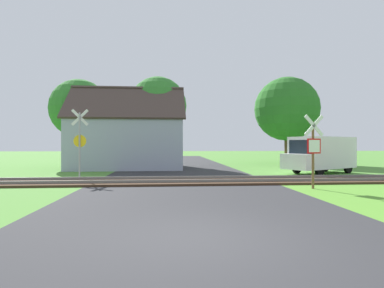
% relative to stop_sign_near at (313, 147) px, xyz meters
% --- Properties ---
extents(ground_plane, '(160.00, 160.00, 0.00)m').
position_rel_stop_sign_near_xyz_m(ground_plane, '(-5.10, -6.09, -1.66)').
color(ground_plane, '#4C8433').
extents(road_asphalt, '(8.35, 80.00, 0.01)m').
position_rel_stop_sign_near_xyz_m(road_asphalt, '(-5.10, -4.09, -1.66)').
color(road_asphalt, '#2D2D30').
rests_on(road_asphalt, ground).
extents(rail_track, '(60.00, 2.60, 0.22)m').
position_rel_stop_sign_near_xyz_m(rail_track, '(-5.10, 2.42, -1.60)').
color(rail_track, '#422D1E').
rests_on(rail_track, ground).
extents(stop_sign_near, '(0.87, 0.20, 2.96)m').
position_rel_stop_sign_near_xyz_m(stop_sign_near, '(0.00, 0.00, 0.00)').
color(stop_sign_near, brown).
rests_on(stop_sign_near, ground).
extents(crossing_sign_far, '(0.88, 0.14, 3.62)m').
position_rel_stop_sign_near_xyz_m(crossing_sign_far, '(-10.35, 4.31, 0.39)').
color(crossing_sign_far, '#9E9EA5').
rests_on(crossing_sign_far, ground).
extents(house, '(8.40, 6.03, 6.19)m').
position_rel_stop_sign_near_xyz_m(house, '(-8.81, 11.39, 0.35)').
color(house, '#99A3B7').
rests_on(house, ground).
extents(tree_center, '(4.66, 4.66, 7.30)m').
position_rel_stop_sign_near_xyz_m(tree_center, '(-6.65, 12.97, 3.30)').
color(tree_center, '#513823').
rests_on(tree_center, ground).
extents(tree_far, '(5.94, 5.94, 8.09)m').
position_rel_stop_sign_near_xyz_m(tree_far, '(5.24, 15.70, 3.46)').
color(tree_far, '#513823').
rests_on(tree_far, ground).
extents(tree_left, '(4.67, 4.67, 7.02)m').
position_rel_stop_sign_near_xyz_m(tree_left, '(-12.92, 13.13, 3.00)').
color(tree_left, '#513823').
rests_on(tree_left, ground).
extents(mail_truck, '(5.20, 3.93, 2.24)m').
position_rel_stop_sign_near_xyz_m(mail_truck, '(3.53, 6.12, -0.42)').
color(mail_truck, white).
rests_on(mail_truck, ground).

